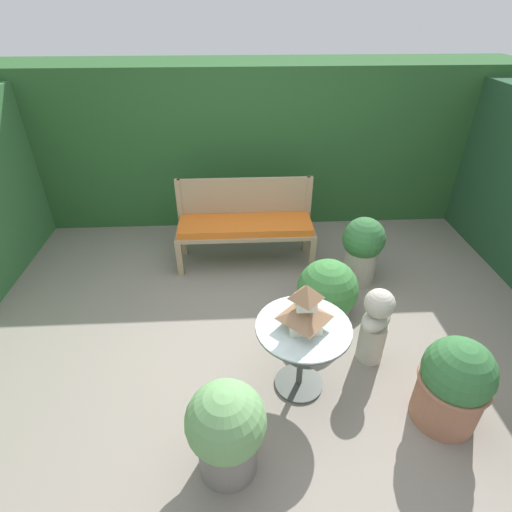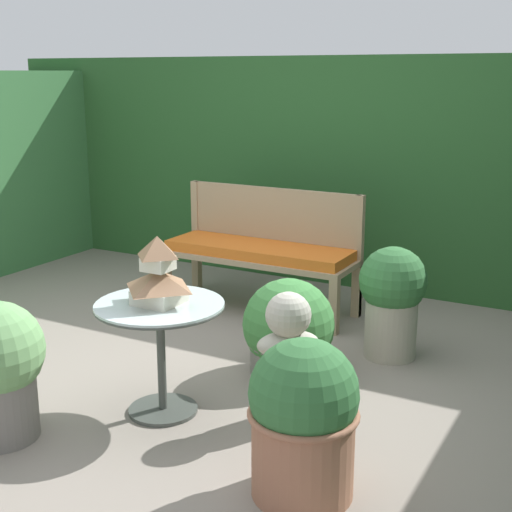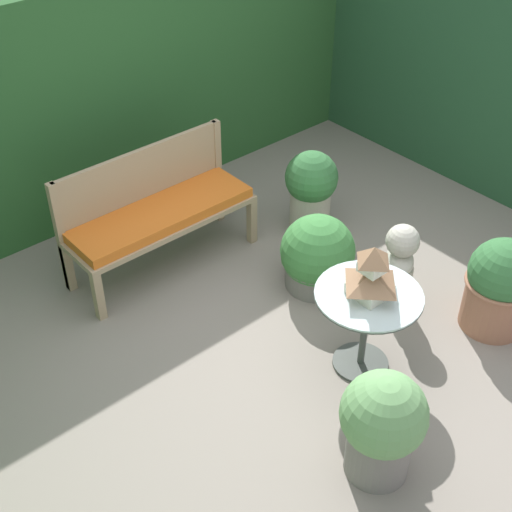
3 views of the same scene
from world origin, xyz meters
name	(u,v)px [view 3 (image 3 of 3)]	position (x,y,z in m)	size (l,w,h in m)	color
ground	(289,341)	(0.00, 0.00, 0.00)	(30.00, 30.00, 0.00)	gray
foliage_hedge_back	(74,88)	(0.00, 2.58, 0.92)	(6.40, 0.96, 1.84)	#285628
garden_bench	(161,218)	(-0.14, 1.23, 0.42)	(1.43, 0.47, 0.50)	tan
bench_backrest	(142,181)	(-0.14, 1.45, 0.63)	(1.43, 0.06, 0.88)	tan
patio_table	(367,310)	(0.21, -0.45, 0.46)	(0.66, 0.66, 0.59)	#424742
pagoda_birdhouse	(371,275)	(0.21, -0.45, 0.74)	(0.29, 0.29, 0.35)	silver
garden_bust	(399,265)	(0.81, -0.21, 0.36)	(0.35, 0.36, 0.67)	#B7B2A3
potted_plant_table_near	(382,424)	(-0.32, -1.04, 0.37)	(0.47, 0.47, 0.68)	slate
potted_plant_patio_mid	(311,189)	(1.00, 0.84, 0.38)	(0.41, 0.41, 0.70)	#ADA393
potted_plant_bench_left	(317,256)	(0.56, 0.32, 0.25)	(0.54, 0.54, 0.57)	slate
potted_plant_table_far	(500,285)	(1.16, -0.77, 0.34)	(0.46, 0.46, 0.68)	#9E664C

